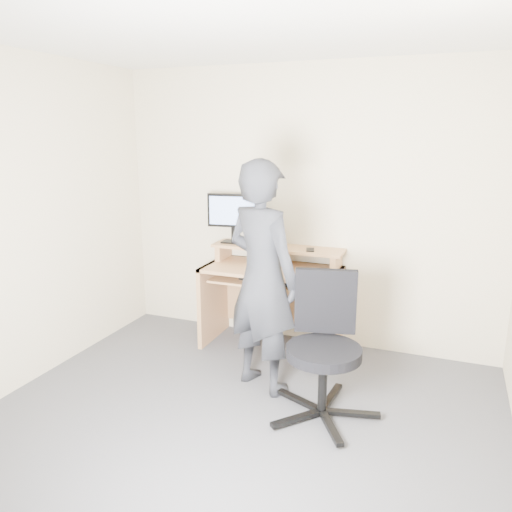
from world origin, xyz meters
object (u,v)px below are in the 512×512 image
Objects in this scene: office_chair at (324,341)px; person at (262,278)px; desk at (275,287)px; monitor at (233,214)px.

office_chair is 0.56× the size of person.
monitor is (-0.43, 0.07, 0.64)m from desk.
desk is 2.49× the size of monitor.
person is (0.18, -0.79, 0.32)m from desk.
office_chair is at bearing -51.34° from monitor.
desk is 0.77m from monitor.
monitor is 1.09m from person.
office_chair is 0.65m from person.
monitor is 0.50× the size of office_chair.
person reaches higher than monitor.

